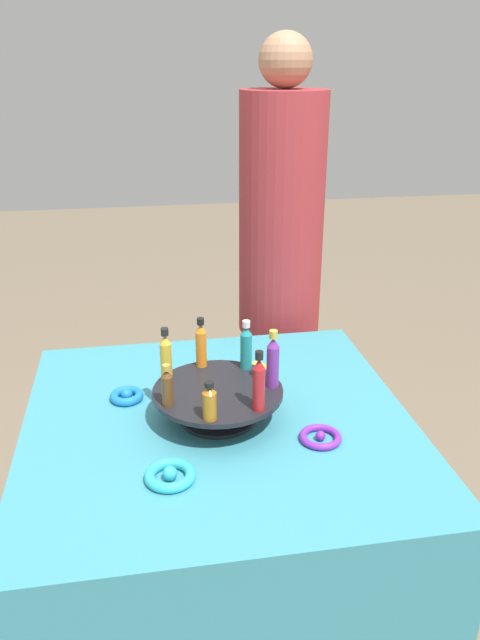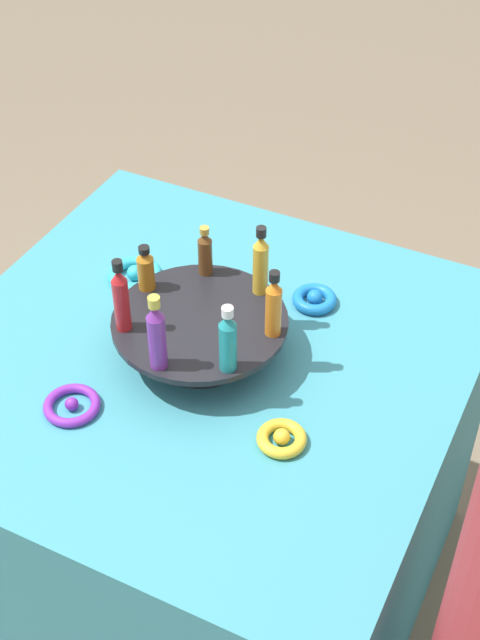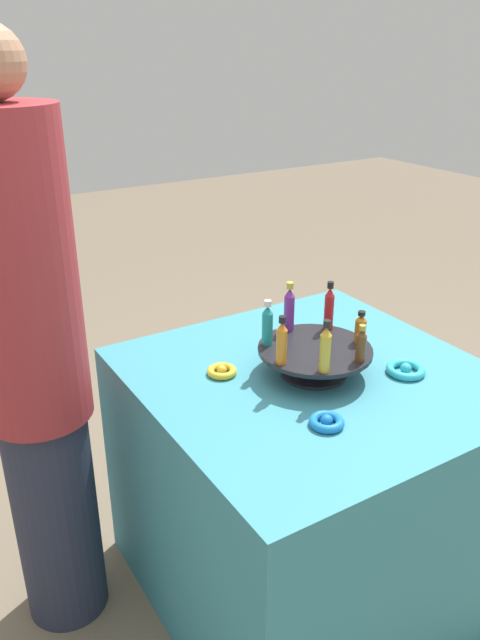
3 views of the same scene
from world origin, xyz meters
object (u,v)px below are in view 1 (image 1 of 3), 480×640
bottle_gold (166,357)px  ribbon_bow_teal (170,475)px  bottle_purple (273,361)px  ribbon_bow_purple (320,437)px  bottle_orange (201,344)px  ribbon_bow_gold (254,370)px  display_stand (218,399)px  bottle_amber (210,402)px  person_figure (280,289)px  bottle_teal (246,346)px  bottle_red (259,383)px  bottle_brown (167,387)px  ribbon_bow_blue (127,396)px

bottle_gold → ribbon_bow_teal: size_ratio=1.30×
bottle_purple → ribbon_bow_purple: 0.21m
bottle_orange → ribbon_bow_gold: 0.23m
display_stand → bottle_amber: size_ratio=3.43×
person_figure → ribbon_bow_purple: bearing=18.1°
ribbon_bow_purple → ribbon_bow_teal: ribbon_bow_teal is taller
bottle_gold → bottle_orange: bearing=36.1°
bottle_purple → person_figure: 0.73m
display_stand → bottle_purple: size_ratio=2.15×
display_stand → bottle_gold: bearing=151.9°
bottle_teal → ribbon_bow_teal: 0.42m
ribbon_bow_gold → ribbon_bow_teal: 0.52m
display_stand → bottle_red: 0.17m
bottle_brown → ribbon_bow_teal: bottle_brown is taller
bottle_amber → ribbon_bow_gold: 0.41m
bottle_amber → bottle_teal: (0.12, 0.23, 0.02)m
bottle_red → ribbon_bow_blue: 0.41m
bottle_orange → bottle_gold: size_ratio=0.94×
person_figure → bottle_orange: bearing=-6.8°
display_stand → bottle_teal: (0.09, 0.10, 0.09)m
ribbon_bow_blue → person_figure: person_figure is taller
bottle_teal → ribbon_bow_blue: bearing=174.2°
bottle_red → ribbon_bow_teal: bearing=-151.8°
display_stand → ribbon_bow_purple: size_ratio=3.21×
display_stand → ribbon_bow_gold: bearing=59.1°
bottle_orange → bottle_amber: (-0.01, -0.26, -0.02)m
bottle_brown → bottle_amber: 0.12m
bottle_teal → ribbon_bow_blue: (-0.31, 0.03, -0.13)m
ribbon_bow_gold → display_stand: bearing=-120.9°
bottle_orange → bottle_amber: 0.26m
bottle_amber → person_figure: size_ratio=0.06×
bottle_amber → ribbon_bow_teal: (-0.10, -0.09, -0.11)m
bottle_orange → ribbon_bow_purple: 0.39m
bottle_brown → bottle_teal: size_ratio=0.78×
bottle_brown → bottle_gold: bearing=87.6°
bottle_teal → bottle_brown: bearing=-143.9°
ribbon_bow_blue → ribbon_bow_teal: ribbon_bow_teal is taller
display_stand → ribbon_bow_gold: size_ratio=3.77×
ribbon_bow_gold → bottle_red: bearing=-99.3°
bottle_amber → bottle_red: size_ratio=0.63×
display_stand → ribbon_bow_purple: bearing=-30.9°
bottle_gold → bottle_amber: 0.21m
bottle_orange → ribbon_bow_purple: bearing=-47.1°
bottle_teal → person_figure: (0.23, 0.59, -0.07)m
bottle_brown → bottle_red: bottle_red is taller
bottle_gold → ribbon_bow_purple: (0.34, -0.20, -0.14)m
bottle_orange → bottle_teal: 0.12m
ribbon_bow_purple → ribbon_bow_teal: bearing=-165.9°
ribbon_bow_purple → ribbon_bow_blue: ribbon_bow_blue is taller
bottle_purple → bottle_orange: bearing=139.0°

